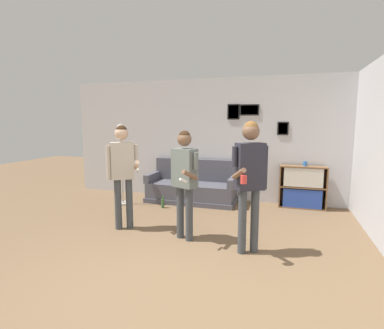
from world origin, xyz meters
name	(u,v)px	position (x,y,z in m)	size (l,w,h in m)	color
ground_plane	(151,292)	(0.00, 0.00, 0.00)	(20.00, 20.00, 0.00)	brown
wall_back	(226,140)	(0.00, 3.96, 1.35)	(7.51, 0.08, 2.70)	silver
couch	(192,188)	(-0.66, 3.55, 0.30)	(1.95, 0.80, 0.91)	#4C4C56
bookshelf	(302,187)	(1.64, 3.74, 0.43)	(0.91, 0.30, 0.86)	brown
floor_lamp	(121,155)	(-2.01, 2.89, 1.05)	(0.28, 0.28, 1.70)	#ADA89E
person_player_foreground_left	(123,166)	(-1.22, 1.58, 1.04)	(0.60, 0.37, 1.70)	#3D4247
person_player_foreground_center	(184,174)	(-0.12, 1.46, 0.99)	(0.46, 0.56, 1.62)	#3D4247
person_watcher_holding_cup	(250,173)	(0.84, 1.27, 1.09)	(0.44, 0.58, 1.76)	#3D4247
bottle_on_floor	(163,203)	(-1.08, 2.87, 0.10)	(0.07, 0.07, 0.26)	#3D6638
drinking_cup	(305,164)	(1.66, 3.74, 0.91)	(0.08, 0.08, 0.10)	blue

